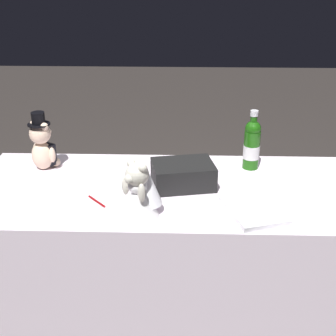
% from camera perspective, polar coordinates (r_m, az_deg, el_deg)
% --- Properties ---
extents(ground_plane, '(12.00, 12.00, 0.00)m').
position_cam_1_polar(ground_plane, '(2.56, 0.00, -16.92)').
color(ground_plane, '#2D2826').
extents(reception_table, '(1.83, 0.78, 0.72)m').
position_cam_1_polar(reception_table, '(2.34, 0.00, -10.30)').
color(reception_table, white).
rests_on(reception_table, ground_plane).
extents(teddy_bear_groom, '(0.13, 0.14, 0.30)m').
position_cam_1_polar(teddy_bear_groom, '(2.39, -15.13, 2.76)').
color(teddy_bear_groom, beige).
rests_on(teddy_bear_groom, reception_table).
extents(teddy_bear_bride, '(0.22, 0.22, 0.24)m').
position_cam_1_polar(teddy_bear_bride, '(1.89, -3.39, -2.90)').
color(teddy_bear_bride, white).
rests_on(teddy_bear_bride, reception_table).
extents(champagne_bottle, '(0.08, 0.08, 0.30)m').
position_cam_1_polar(champagne_bottle, '(2.35, 10.24, 2.91)').
color(champagne_bottle, '#1A540F').
rests_on(champagne_bottle, reception_table).
extents(signing_pen, '(0.10, 0.10, 0.01)m').
position_cam_1_polar(signing_pen, '(2.06, -8.80, -4.01)').
color(signing_pen, maroon).
rests_on(signing_pen, reception_table).
extents(gift_case_black, '(0.31, 0.25, 0.11)m').
position_cam_1_polar(gift_case_black, '(2.15, 1.85, -0.81)').
color(gift_case_black, black).
rests_on(gift_case_black, reception_table).
extents(guestbook, '(0.28, 0.33, 0.02)m').
position_cam_1_polar(guestbook, '(1.98, 10.41, -5.14)').
color(guestbook, white).
rests_on(guestbook, reception_table).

